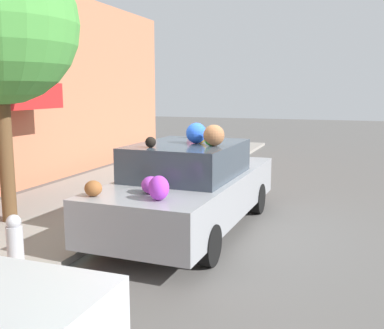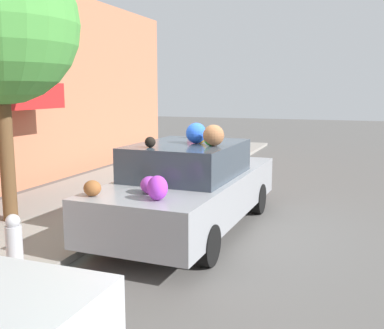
% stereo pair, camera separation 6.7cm
% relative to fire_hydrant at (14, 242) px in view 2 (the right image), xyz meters
% --- Properties ---
extents(ground_plane, '(60.00, 60.00, 0.00)m').
position_rel_fire_hydrant_xyz_m(ground_plane, '(2.57, -1.47, -0.45)').
color(ground_plane, '#565451').
extents(sidewalk_curb, '(24.00, 3.20, 0.10)m').
position_rel_fire_hydrant_xyz_m(sidewalk_curb, '(2.57, 1.23, -0.40)').
color(sidewalk_curb, gray).
rests_on(sidewalk_curb, ground).
extents(fire_hydrant, '(0.20, 0.20, 0.70)m').
position_rel_fire_hydrant_xyz_m(fire_hydrant, '(0.00, 0.00, 0.00)').
color(fire_hydrant, '#B2B2B7').
rests_on(fire_hydrant, sidewalk_curb).
extents(art_car, '(4.51, 1.85, 1.79)m').
position_rel_fire_hydrant_xyz_m(art_car, '(2.53, -1.39, 0.31)').
color(art_car, gray).
rests_on(art_car, ground).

